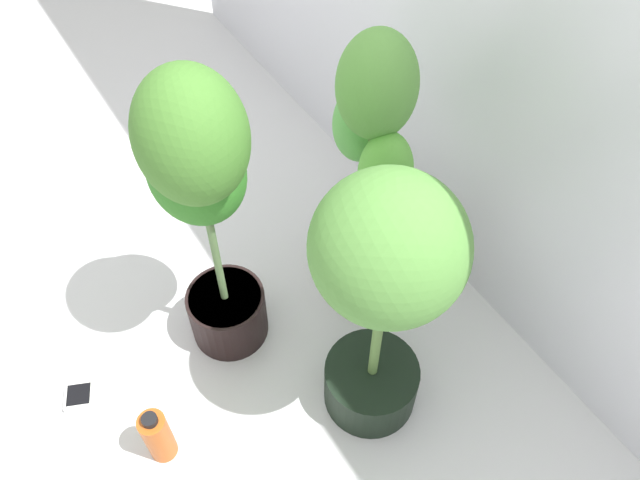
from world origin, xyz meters
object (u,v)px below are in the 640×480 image
hygrometer_box (80,396)px  nutrient_bottle (158,436)px  potted_plant_back_right (382,282)px  potted_plant_back_center (371,159)px  potted_plant_center (202,192)px

hygrometer_box → nutrient_bottle: (0.27, 0.14, 0.09)m
potted_plant_back_right → nutrient_bottle: potted_plant_back_right is taller
potted_plant_back_center → nutrient_bottle: 0.91m
potted_plant_back_right → potted_plant_back_center: bearing=147.8°
hygrometer_box → potted_plant_back_right: bearing=-7.5°
nutrient_bottle → hygrometer_box: bearing=-152.5°
potted_plant_back_right → hygrometer_box: bearing=-121.0°
hygrometer_box → nutrient_bottle: size_ratio=0.50×
potted_plant_back_center → potted_plant_center: size_ratio=0.96×
potted_plant_center → nutrient_bottle: bearing=-51.9°
potted_plant_back_center → hygrometer_box: (-0.09, -0.91, -0.52)m
nutrient_bottle → potted_plant_center: bearing=128.1°
hygrometer_box → nutrient_bottle: nutrient_bottle is taller
potted_plant_center → hygrometer_box: (-0.01, -0.47, -0.58)m
potted_plant_back_center → potted_plant_back_right: size_ratio=1.07×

